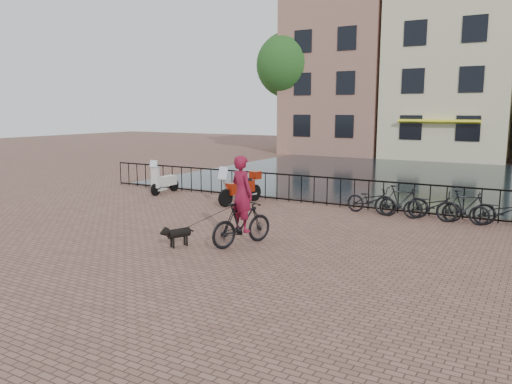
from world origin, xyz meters
The scene contains 15 objects.
ground centered at (0.00, 0.00, 0.00)m, with size 100.00×100.00×0.00m, color brown.
canal_water centered at (0.00, 17.30, 0.00)m, with size 20.00×20.00×0.00m, color black.
railing centered at (0.00, 8.00, 0.50)m, with size 20.00×0.05×1.02m.
canal_house_left centered at (-7.50, 30.00, 6.40)m, with size 7.50×9.00×12.80m.
canal_house_mid centered at (0.50, 30.00, 5.90)m, with size 8.00×9.50×11.80m.
tree_far_left centered at (-11.00, 27.00, 6.73)m, with size 5.04×5.04×9.27m.
cyclist centered at (0.16, 2.02, 1.00)m, with size 1.16×2.00×2.64m.
dog centered at (-1.12, 1.13, 0.28)m, with size 0.57×0.86×0.55m.
motorcycle centered at (-2.83, 6.75, 0.72)m, with size 0.84×2.08×1.45m.
scooter centered at (-6.68, 7.15, 0.72)m, with size 0.53×1.57×1.44m.
parked_bike_0 centered at (1.80, 7.40, 0.45)m, with size 0.60×1.72×0.90m, color black.
parked_bike_1 centered at (2.75, 7.40, 0.50)m, with size 0.47×1.66×1.00m, color black.
parked_bike_2 centered at (3.70, 7.40, 0.45)m, with size 0.60×1.72×0.90m, color black.
parked_bike_3 centered at (4.65, 7.40, 0.50)m, with size 0.47×1.66×1.00m, color black.
parked_bike_4 centered at (5.60, 7.40, 0.45)m, with size 0.60×1.72×0.90m, color black.
Camera 1 is at (6.55, -8.27, 3.36)m, focal length 35.00 mm.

